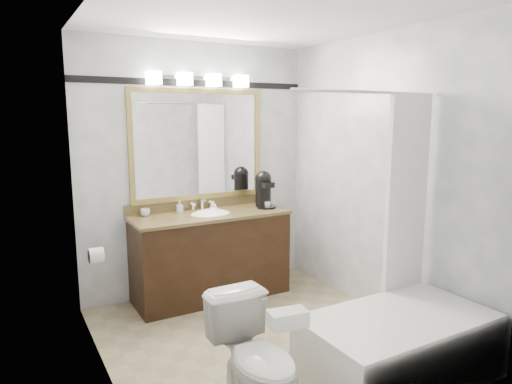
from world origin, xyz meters
The scene contains 14 objects.
room centered at (0.00, 0.00, 1.25)m, with size 2.42×2.62×2.52m.
vanity centered at (0.00, 1.02, 0.44)m, with size 1.53×0.58×0.97m.
mirror centered at (0.00, 1.28, 1.50)m, with size 1.40×0.04×1.10m.
vanity_light_bar centered at (0.00, 1.23, 2.13)m, with size 1.02×0.14×0.12m.
accent_stripe centered at (0.00, 1.29, 2.10)m, with size 2.40×0.01×0.06m, color black.
bathtub centered at (0.55, -0.90, 0.28)m, with size 1.30×0.75×1.96m.
tp_roll centered at (-1.14, 0.66, 0.70)m, with size 0.12×0.12×0.11m, color white.
toilet centered at (-0.51, -0.79, 0.36)m, with size 0.40×0.70×0.71m, color white.
tissue_box centered at (-0.51, -1.12, 0.75)m, with size 0.20×0.11×0.08m, color white.
coffee_maker centered at (0.61, 1.03, 1.04)m, with size 0.20×0.25×0.38m.
cup_left centered at (-0.58, 1.21, 0.88)m, with size 0.09×0.09×0.07m, color white.
soap_bottle_a centered at (-0.25, 1.18, 0.91)m, with size 0.05×0.05×0.12m, color white.
soap_bottle_b centered at (0.11, 1.20, 0.89)m, with size 0.06×0.06×0.08m, color white.
soap_bar centered at (0.09, 1.13, 0.86)m, with size 0.08×0.05×0.02m, color #E8ECC3.
Camera 1 is at (-1.75, -2.97, 1.79)m, focal length 32.00 mm.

